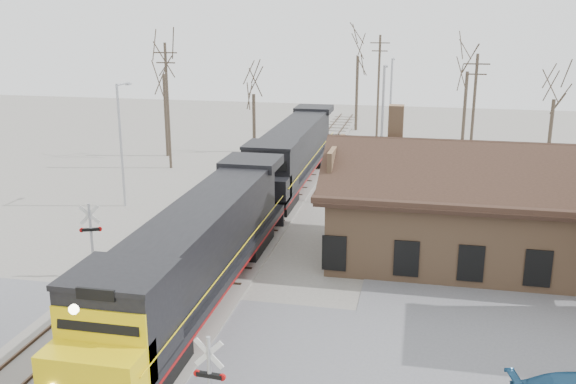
# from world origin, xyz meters

# --- Properties ---
(ground) EXTENTS (140.00, 140.00, 0.00)m
(ground) POSITION_xyz_m (0.00, 0.00, 0.00)
(ground) COLOR gray
(ground) RESTS_ON ground
(road) EXTENTS (60.00, 9.00, 0.03)m
(road) POSITION_xyz_m (0.00, 0.00, 0.01)
(road) COLOR slate
(road) RESTS_ON ground
(track_main) EXTENTS (3.40, 90.00, 0.24)m
(track_main) POSITION_xyz_m (0.00, 15.00, 0.07)
(track_main) COLOR gray
(track_main) RESTS_ON ground
(track_siding) EXTENTS (3.40, 90.00, 0.24)m
(track_siding) POSITION_xyz_m (-4.50, 15.00, 0.07)
(track_siding) COLOR gray
(track_siding) RESTS_ON ground
(depot) EXTENTS (15.20, 9.31, 7.90)m
(depot) POSITION_xyz_m (11.99, 12.00, 2.41)
(depot) COLOR #8E6849
(depot) RESTS_ON ground
(locomotive_lead) EXTENTS (3.16, 21.16, 4.70)m
(locomotive_lead) POSITION_xyz_m (0.00, 3.39, 2.47)
(locomotive_lead) COLOR black
(locomotive_lead) RESTS_ON ground
(locomotive_trailing) EXTENTS (3.16, 21.16, 4.45)m
(locomotive_trailing) POSITION_xyz_m (0.00, 24.83, 2.47)
(locomotive_trailing) COLOR black
(locomotive_trailing) RESTS_ON ground
(crossbuck_far) EXTENTS (1.03, 0.49, 3.80)m
(crossbuck_far) POSITION_xyz_m (-6.19, 5.67, 1.80)
(crossbuck_far) COLOR #A5A8AD
(crossbuck_far) RESTS_ON ground
(streetlight_a) EXTENTS (0.25, 2.04, 8.26)m
(streetlight_a) POSITION_xyz_m (-10.09, 17.39, 4.66)
(streetlight_a) COLOR #A5A8AD
(streetlight_a) RESTS_ON ground
(streetlight_b) EXTENTS (0.25, 2.04, 9.36)m
(streetlight_b) POSITION_xyz_m (6.78, 21.83, 5.22)
(streetlight_b) COLOR #A5A8AD
(streetlight_b) RESTS_ON ground
(streetlight_c) EXTENTS (0.25, 2.04, 9.10)m
(streetlight_c) POSITION_xyz_m (6.76, 32.71, 5.09)
(streetlight_c) COLOR #A5A8AD
(streetlight_c) RESTS_ON ground
(utility_pole_a) EXTENTS (2.00, 0.24, 10.37)m
(utility_pole_a) POSITION_xyz_m (-11.23, 28.34, 5.42)
(utility_pole_a) COLOR #382D23
(utility_pole_a) RESTS_ON ground
(utility_pole_b) EXTENTS (2.00, 0.24, 10.53)m
(utility_pole_b) POSITION_xyz_m (4.82, 45.71, 5.50)
(utility_pole_b) COLOR #382D23
(utility_pole_b) RESTS_ON ground
(utility_pole_c) EXTENTS (2.00, 0.24, 9.59)m
(utility_pole_c) POSITION_xyz_m (13.41, 31.92, 5.02)
(utility_pole_c) COLOR #382D23
(utility_pole_c) RESTS_ON ground
(tree_a) EXTENTS (4.96, 4.96, 12.15)m
(tree_a) POSITION_xyz_m (-13.31, 32.80, 8.66)
(tree_a) COLOR #382D23
(tree_a) RESTS_ON ground
(tree_b) EXTENTS (3.62, 3.62, 8.87)m
(tree_b) POSITION_xyz_m (-5.97, 36.18, 6.31)
(tree_b) COLOR #382D23
(tree_b) RESTS_ON ground
(tree_c) EXTENTS (5.42, 5.42, 13.27)m
(tree_c) POSITION_xyz_m (2.20, 49.77, 9.46)
(tree_c) COLOR #382D23
(tree_c) RESTS_ON ground
(tree_d) EXTENTS (4.86, 4.86, 11.91)m
(tree_d) POSITION_xyz_m (13.40, 42.68, 8.48)
(tree_d) COLOR #382D23
(tree_d) RESTS_ON ground
(tree_e) EXTENTS (3.72, 3.72, 9.11)m
(tree_e) POSITION_xyz_m (20.31, 36.75, 6.48)
(tree_e) COLOR #382D23
(tree_e) RESTS_ON ground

